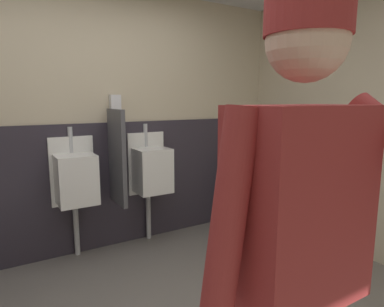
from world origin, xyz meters
name	(u,v)px	position (x,y,z in m)	size (l,w,h in m)	color
wall_back	(82,121)	(0.00, 1.72, 1.28)	(4.99, 0.12, 2.56)	beige
wainscot_band_back	(88,188)	(0.00, 1.65, 0.63)	(4.39, 0.03, 1.26)	#2D2833
urinal_left	(75,178)	(-0.14, 1.50, 0.78)	(0.40, 0.34, 1.24)	white
urinal_middle	(151,169)	(0.61, 1.50, 0.78)	(0.40, 0.34, 1.24)	white
privacy_divider_panel	(117,157)	(0.24, 1.43, 0.95)	(0.04, 0.40, 0.90)	#4C4C51
person	(297,251)	(0.00, -0.93, 1.04)	(0.63, 0.60, 1.76)	#2D3342
trash_bin	(266,199)	(1.87, 1.13, 0.36)	(0.35, 0.35, 0.72)	#38383D
soap_dispenser	(115,104)	(0.30, 1.62, 1.44)	(0.10, 0.07, 0.18)	silver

